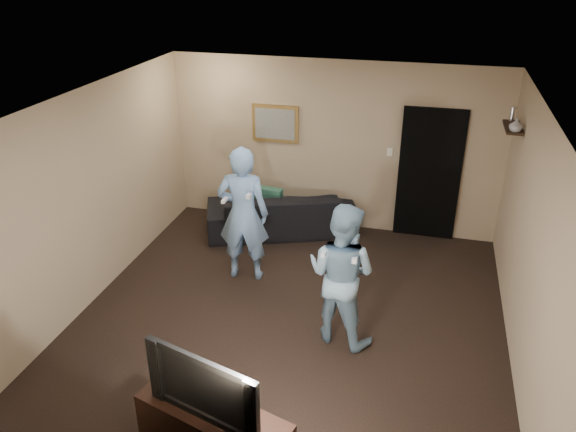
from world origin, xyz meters
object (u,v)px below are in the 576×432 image
(tv_console, at_px, (214,432))
(wii_player_right, at_px, (341,274))
(sofa, at_px, (281,212))
(television, at_px, (210,381))
(wii_player_left, at_px, (243,214))

(tv_console, height_order, wii_player_right, wii_player_right)
(sofa, bearing_deg, television, 76.47)
(tv_console, bearing_deg, television, 0.00)
(tv_console, xyz_separation_m, television, (0.00, 0.00, 0.57))
(tv_console, height_order, television, television)
(wii_player_left, relative_size, wii_player_right, 1.10)
(tv_console, relative_size, television, 1.26)
(tv_console, distance_m, television, 0.57)
(television, distance_m, wii_player_right, 2.05)
(sofa, xyz_separation_m, wii_player_right, (1.33, -2.38, 0.50))
(television, bearing_deg, tv_console, 0.00)
(sofa, height_order, tv_console, sofa)
(sofa, xyz_separation_m, wii_player_left, (-0.13, -1.39, 0.59))
(television, xyz_separation_m, wii_player_left, (-0.69, 2.89, 0.10))
(sofa, distance_m, wii_player_right, 2.77)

